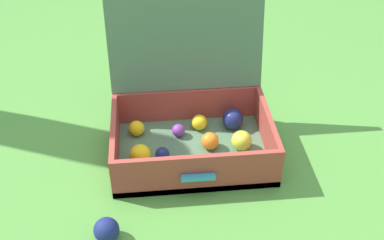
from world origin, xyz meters
The scene contains 3 objects.
ground_plane centered at (0.00, 0.00, 0.00)m, with size 16.00×16.00×0.00m, color #4C8C38.
open_suitcase centered at (0.02, 0.13, 0.12)m, with size 0.55×0.49×0.53m.
stray_ball_on_grass centered at (-0.27, -0.28, 0.04)m, with size 0.08×0.08×0.08m, color navy.
Camera 1 is at (-0.11, -1.23, 1.17)m, focal length 45.58 mm.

